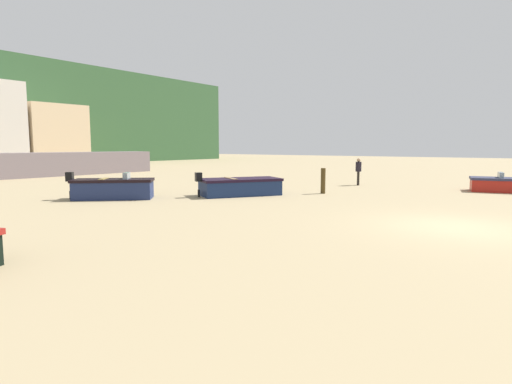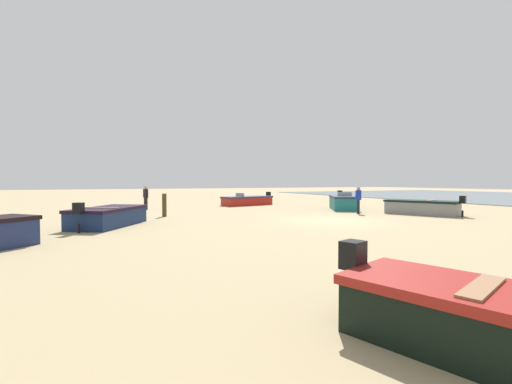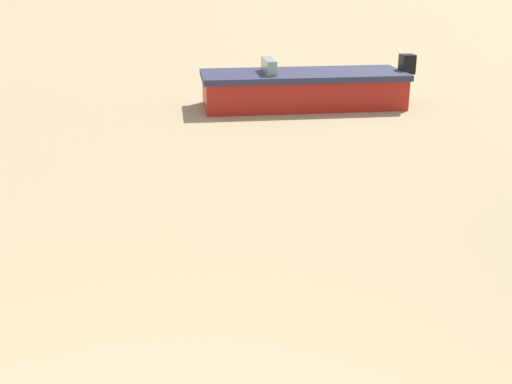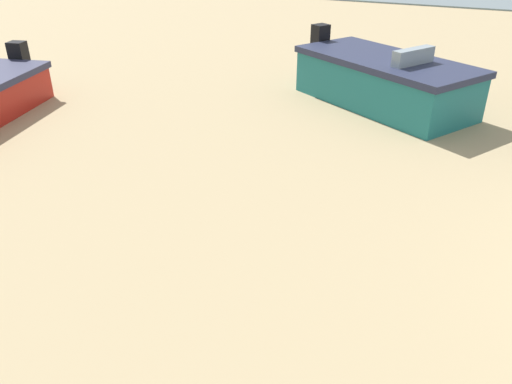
% 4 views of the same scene
% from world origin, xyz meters
% --- Properties ---
extents(boat_teal_2, '(3.87, 3.20, 1.25)m').
position_xyz_m(boat_teal_2, '(5.22, -4.77, 0.48)').
color(boat_teal_2, '#1E7175').
rests_on(boat_teal_2, ground).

